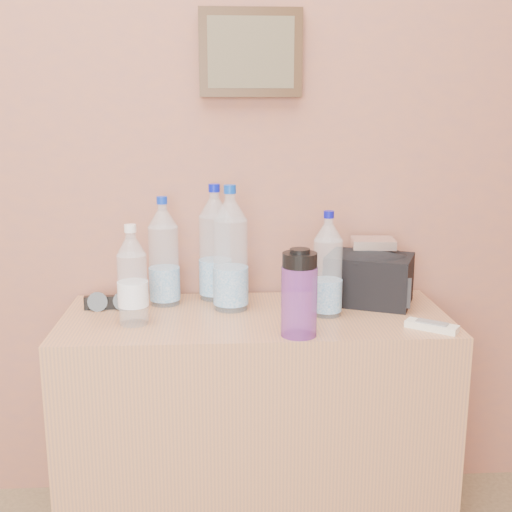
{
  "coord_description": "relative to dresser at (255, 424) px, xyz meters",
  "views": [
    {
      "loc": [
        0.35,
        0.03,
        1.24
      ],
      "look_at": [
        0.45,
        1.71,
        0.86
      ],
      "focal_mm": 45.0,
      "sensor_mm": 36.0,
      "label": 1
    }
  ],
  "objects": [
    {
      "name": "picture_frame",
      "position": [
        0.0,
        0.22,
        1.06
      ],
      "size": [
        0.3,
        0.03,
        0.25
      ],
      "primitive_type": null,
      "color": "#382311",
      "rests_on": "room_shell"
    },
    {
      "name": "dresser",
      "position": [
        0.0,
        0.0,
        0.0
      ],
      "size": [
        1.08,
        0.45,
        0.68
      ],
      "primitive_type": "cube",
      "color": "tan",
      "rests_on": "ground"
    },
    {
      "name": "pet_large_a",
      "position": [
        -0.26,
        0.12,
        0.48
      ],
      "size": [
        0.09,
        0.09,
        0.32
      ],
      "rotation": [
        0.0,
        0.0,
        0.04
      ],
      "color": "silver",
      "rests_on": "dresser"
    },
    {
      "name": "pet_large_b",
      "position": [
        -0.11,
        0.17,
        0.49
      ],
      "size": [
        0.09,
        0.09,
        0.35
      ],
      "rotation": [
        0.0,
        0.0,
        -0.09
      ],
      "color": "silver",
      "rests_on": "dresser"
    },
    {
      "name": "pet_large_c",
      "position": [
        -0.07,
        0.06,
        0.5
      ],
      "size": [
        0.1,
        0.1,
        0.36
      ],
      "rotation": [
        0.0,
        0.0,
        -0.26
      ],
      "color": "silver",
      "rests_on": "dresser"
    },
    {
      "name": "pet_large_d",
      "position": [
        0.2,
        -0.01,
        0.47
      ],
      "size": [
        0.08,
        0.08,
        0.3
      ],
      "rotation": [
        0.0,
        0.0,
        -0.41
      ],
      "color": "white",
      "rests_on": "dresser"
    },
    {
      "name": "pet_small",
      "position": [
        -0.33,
        -0.06,
        0.46
      ],
      "size": [
        0.08,
        0.08,
        0.27
      ],
      "rotation": [
        0.0,
        0.0,
        0.41
      ],
      "color": "silver",
      "rests_on": "dresser"
    },
    {
      "name": "nalgene_bottle",
      "position": [
        0.1,
        -0.17,
        0.45
      ],
      "size": [
        0.09,
        0.09,
        0.23
      ],
      "rotation": [
        0.0,
        0.0,
        0.21
      ],
      "color": "purple",
      "rests_on": "dresser"
    },
    {
      "name": "sunglasses",
      "position": [
        -0.41,
        0.08,
        0.36
      ],
      "size": [
        0.16,
        0.06,
        0.04
      ],
      "primitive_type": null,
      "rotation": [
        0.0,
        0.0,
        0.05
      ],
      "color": "black",
      "rests_on": "dresser"
    },
    {
      "name": "ac_remote",
      "position": [
        0.46,
        -0.15,
        0.35
      ],
      "size": [
        0.13,
        0.12,
        0.02
      ],
      "primitive_type": "cube",
      "rotation": [
        0.0,
        0.0,
        -0.63
      ],
      "color": "silver",
      "rests_on": "dresser"
    },
    {
      "name": "toiletry_bag",
      "position": [
        0.35,
        0.1,
        0.42
      ],
      "size": [
        0.29,
        0.26,
        0.16
      ],
      "primitive_type": null,
      "rotation": [
        0.0,
        0.0,
        -0.4
      ],
      "color": "black",
      "rests_on": "dresser"
    },
    {
      "name": "foil_packet",
      "position": [
        0.36,
        0.12,
        0.52
      ],
      "size": [
        0.13,
        0.12,
        0.03
      ],
      "primitive_type": "cube",
      "rotation": [
        0.0,
        0.0,
        -0.11
      ],
      "color": "silver",
      "rests_on": "toiletry_bag"
    }
  ]
}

